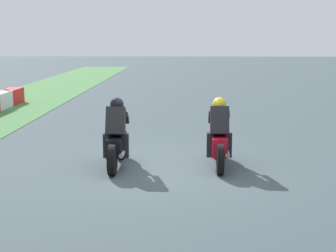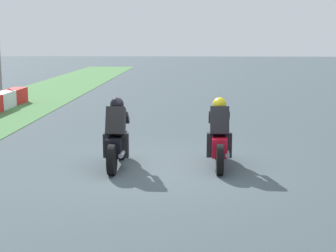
{
  "view_description": "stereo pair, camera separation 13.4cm",
  "coord_description": "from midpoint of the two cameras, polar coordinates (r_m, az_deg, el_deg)",
  "views": [
    {
      "loc": [
        -10.71,
        -0.39,
        2.83
      ],
      "look_at": [
        0.14,
        -0.03,
        0.9
      ],
      "focal_mm": 54.5,
      "sensor_mm": 36.0,
      "label": 1
    },
    {
      "loc": [
        -10.7,
        -0.52,
        2.83
      ],
      "look_at": [
        0.14,
        -0.03,
        0.9
      ],
      "focal_mm": 54.5,
      "sensor_mm": 36.0,
      "label": 2
    }
  ],
  "objects": [
    {
      "name": "ground_plane",
      "position": [
        11.08,
        -0.53,
        -4.71
      ],
      "size": [
        120.0,
        120.0,
        0.0
      ],
      "primitive_type": "plane",
      "color": "#404D53"
    },
    {
      "name": "rider_lane_a",
      "position": [
        11.14,
        5.4,
        -1.38
      ],
      "size": [
        2.04,
        0.54,
        1.51
      ],
      "rotation": [
        0.0,
        0.0,
        -0.02
      ],
      "color": "black",
      "rests_on": "ground_plane"
    },
    {
      "name": "rider_lane_b",
      "position": [
        11.1,
        -6.1,
        -1.44
      ],
      "size": [
        2.04,
        0.54,
        1.51
      ],
      "rotation": [
        0.0,
        0.0,
        -0.0
      ],
      "color": "black",
      "rests_on": "ground_plane"
    }
  ]
}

